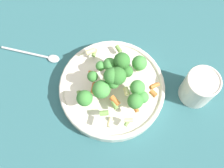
% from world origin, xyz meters
% --- Properties ---
extents(ground_plane, '(3.00, 3.00, 0.00)m').
position_xyz_m(ground_plane, '(0.00, 0.00, 0.00)').
color(ground_plane, '#2D6066').
extents(bowl, '(0.29, 0.29, 0.04)m').
position_xyz_m(bowl, '(0.00, 0.00, 0.02)').
color(bowl, silver).
rests_on(bowl, ground_plane).
extents(pasta_salad, '(0.23, 0.21, 0.09)m').
position_xyz_m(pasta_salad, '(0.01, 0.01, 0.09)').
color(pasta_salad, '#8CB766').
rests_on(pasta_salad, bowl).
extents(cup, '(0.09, 0.09, 0.10)m').
position_xyz_m(cup, '(0.17, 0.16, 0.05)').
color(cup, silver).
rests_on(cup, ground_plane).
extents(spoon, '(0.17, 0.11, 0.01)m').
position_xyz_m(spoon, '(-0.23, -0.07, 0.01)').
color(spoon, silver).
rests_on(spoon, ground_plane).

